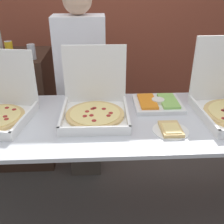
# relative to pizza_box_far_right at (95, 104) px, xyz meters

# --- Properties ---
(ground_plane) EXTENTS (16.00, 16.00, 0.00)m
(ground_plane) POSITION_rel_pizza_box_far_right_xyz_m (0.11, -0.06, -0.98)
(ground_plane) COLOR #514C47
(brick_wall_behind) EXTENTS (10.00, 0.06, 2.80)m
(brick_wall_behind) POSITION_rel_pizza_box_far_right_xyz_m (0.11, 1.64, 0.42)
(brick_wall_behind) COLOR brown
(brick_wall_behind) RESTS_ON ground_plane
(buffet_table) EXTENTS (2.41, 0.80, 0.90)m
(buffet_table) POSITION_rel_pizza_box_far_right_xyz_m (0.11, -0.06, -0.18)
(buffet_table) COLOR silver
(buffet_table) RESTS_ON ground_plane
(pizza_box_far_right) EXTENTS (0.43, 0.44, 0.42)m
(pizza_box_far_right) POSITION_rel_pizza_box_far_right_xyz_m (0.00, 0.00, 0.00)
(pizza_box_far_right) COLOR white
(pizza_box_far_right) RESTS_ON buffet_table
(paper_plate_front_left) EXTENTS (0.21, 0.21, 0.03)m
(paper_plate_front_left) POSITION_rel_pizza_box_far_right_xyz_m (0.44, -0.23, -0.06)
(paper_plate_front_left) COLOR white
(paper_plate_front_left) RESTS_ON buffet_table
(veggie_tray) EXTENTS (0.33, 0.29, 0.05)m
(veggie_tray) POSITION_rel_pizza_box_far_right_xyz_m (0.44, 0.11, -0.05)
(veggie_tray) COLOR white
(veggie_tray) RESTS_ON buffet_table
(sideboard_podium) EXTENTS (0.65, 0.58, 1.10)m
(sideboard_podium) POSITION_rel_pizza_box_far_right_xyz_m (-0.76, 0.81, -0.43)
(sideboard_podium) COLOR #382319
(sideboard_podium) RESTS_ON ground_plane
(soda_can_silver) EXTENTS (0.07, 0.07, 0.12)m
(soda_can_silver) POSITION_rel_pizza_box_far_right_xyz_m (-0.52, 0.64, 0.18)
(soda_can_silver) COLOR silver
(soda_can_silver) RESTS_ON sideboard_podium
(soda_can_colored) EXTENTS (0.07, 0.07, 0.12)m
(soda_can_colored) POSITION_rel_pizza_box_far_right_xyz_m (-0.74, 0.76, 0.18)
(soda_can_colored) COLOR gold
(soda_can_colored) RESTS_ON sideboard_podium
(person_guest_cap) EXTENTS (0.40, 0.22, 1.67)m
(person_guest_cap) POSITION_rel_pizza_box_far_right_xyz_m (-0.12, 0.54, -0.10)
(person_guest_cap) COLOR #473D33
(person_guest_cap) RESTS_ON ground_plane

